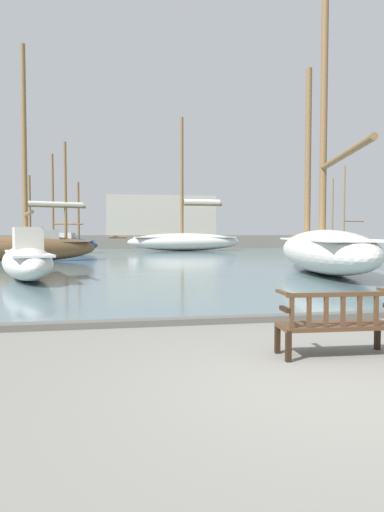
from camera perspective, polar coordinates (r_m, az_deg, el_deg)
ground_plane at (r=5.41m, az=16.16°, el=-15.69°), size 160.00×160.00×0.00m
harbor_water at (r=48.66m, az=-7.89°, el=0.71°), size 100.00×80.00×0.08m
quay_edge_kerb at (r=8.90m, az=4.81°, el=-7.92°), size 40.00×0.30×0.12m
park_bench at (r=6.72m, az=17.63°, el=-7.95°), size 1.62×0.59×0.92m
sailboat_far_starboard at (r=45.66m, az=-0.90°, el=2.02°), size 13.23×3.64×13.21m
sailboat_mid_port at (r=28.94m, az=-19.67°, el=1.23°), size 8.30×4.25×9.09m
sailboat_nearest_port at (r=48.76m, az=18.53°, el=1.42°), size 6.14×3.38×8.60m
sailboat_distant_harbor at (r=41.74m, az=-16.65°, el=1.55°), size 7.81×3.84×8.64m
sailboat_centre_channel at (r=20.25m, az=16.11°, el=1.10°), size 5.60×14.23×13.26m
sailboat_outer_starboard at (r=17.50m, az=-19.95°, el=-0.30°), size 3.20×6.85×8.44m
far_breakwater at (r=53.36m, az=-6.54°, el=2.98°), size 50.60×2.40×6.27m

